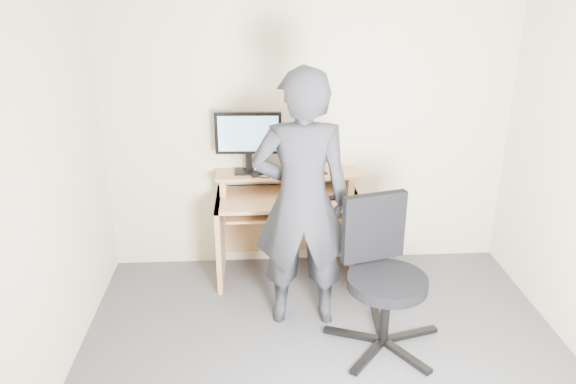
{
  "coord_description": "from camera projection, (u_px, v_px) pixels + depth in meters",
  "views": [
    {
      "loc": [
        -0.46,
        -2.89,
        2.53
      ],
      "look_at": [
        -0.22,
        1.05,
        0.95
      ],
      "focal_mm": 35.0,
      "sensor_mm": 36.0,
      "label": 1
    }
  ],
  "objects": [
    {
      "name": "desk",
      "position": [
        287.0,
        215.0,
        4.85
      ],
      "size": [
        1.2,
        0.6,
        0.91
      ],
      "color": "tan",
      "rests_on": "ground"
    },
    {
      "name": "office_chair",
      "position": [
        382.0,
        270.0,
        3.9
      ],
      "size": [
        0.84,
        0.81,
        1.06
      ],
      "rotation": [
        0.0,
        0.0,
        0.26
      ],
      "color": "black",
      "rests_on": "ground"
    },
    {
      "name": "person",
      "position": [
        302.0,
        201.0,
        4.02
      ],
      "size": [
        0.72,
        0.48,
        1.95
      ],
      "primitive_type": "imported",
      "rotation": [
        0.0,
        0.0,
        3.12
      ],
      "color": "black",
      "rests_on": "ground"
    },
    {
      "name": "headphones",
      "position": [
        263.0,
        170.0,
        4.81
      ],
      "size": [
        0.17,
        0.17,
        0.06
      ],
      "primitive_type": "torus",
      "rotation": [
        0.26,
        0.0,
        -0.1
      ],
      "color": "silver",
      "rests_on": "desk"
    },
    {
      "name": "keyboard",
      "position": [
        294.0,
        210.0,
        4.65
      ],
      "size": [
        0.48,
        0.24,
        0.03
      ],
      "primitive_type": "cube",
      "rotation": [
        0.0,
        0.0,
        0.13
      ],
      "color": "black",
      "rests_on": "desk"
    },
    {
      "name": "travel_mug",
      "position": [
        296.0,
        163.0,
        4.72
      ],
      "size": [
        0.1,
        0.1,
        0.18
      ],
      "primitive_type": "cylinder",
      "rotation": [
        0.0,
        0.0,
        -0.32
      ],
      "color": "silver",
      "rests_on": "desk"
    },
    {
      "name": "smartphone",
      "position": [
        321.0,
        172.0,
        4.78
      ],
      "size": [
        0.1,
        0.14,
        0.01
      ],
      "primitive_type": "cube",
      "rotation": [
        0.0,
        0.0,
        0.25
      ],
      "color": "black",
      "rests_on": "desk"
    },
    {
      "name": "charger",
      "position": [
        255.0,
        175.0,
        4.66
      ],
      "size": [
        0.06,
        0.05,
        0.03
      ],
      "primitive_type": "cube",
      "rotation": [
        0.0,
        0.0,
        0.32
      ],
      "color": "black",
      "rests_on": "desk"
    },
    {
      "name": "mouse",
      "position": [
        332.0,
        198.0,
        4.62
      ],
      "size": [
        0.1,
        0.07,
        0.04
      ],
      "primitive_type": "ellipsoid",
      "rotation": [
        0.0,
        0.0,
        -0.03
      ],
      "color": "black",
      "rests_on": "desk"
    },
    {
      "name": "external_drive",
      "position": [
        292.0,
        160.0,
        4.77
      ],
      "size": [
        0.09,
        0.14,
        0.2
      ],
      "primitive_type": "cube",
      "rotation": [
        0.0,
        0.0,
        0.13
      ],
      "color": "black",
      "rests_on": "desk"
    },
    {
      "name": "back_wall",
      "position": [
        309.0,
        129.0,
        4.8
      ],
      "size": [
        3.5,
        0.02,
        2.5
      ],
      "primitive_type": "cube",
      "color": "beige",
      "rests_on": "ground"
    },
    {
      "name": "monitor",
      "position": [
        248.0,
        137.0,
        4.65
      ],
      "size": [
        0.55,
        0.15,
        0.52
      ],
      "rotation": [
        0.0,
        0.0,
        -0.04
      ],
      "color": "black",
      "rests_on": "desk"
    }
  ]
}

